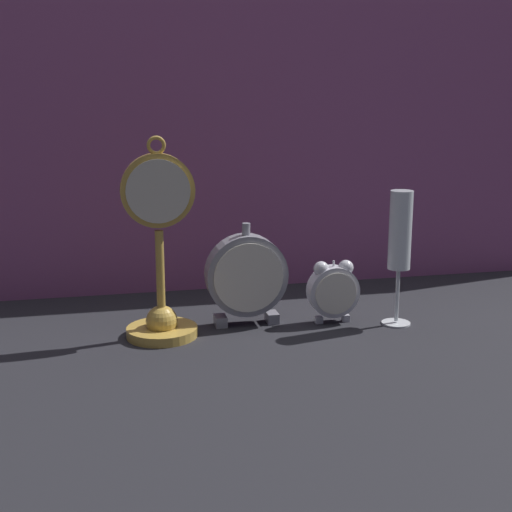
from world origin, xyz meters
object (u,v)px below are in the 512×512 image
at_px(pocket_watch_on_stand, 160,268).
at_px(mantel_clock_silver, 246,276).
at_px(alarm_clock_twin_bell, 333,289).
at_px(champagne_flute, 400,240).

relative_size(pocket_watch_on_stand, mantel_clock_silver, 1.84).
bearing_deg(alarm_clock_twin_bell, mantel_clock_silver, 171.38).
bearing_deg(champagne_flute, alarm_clock_twin_bell, 162.71).
height_order(pocket_watch_on_stand, mantel_clock_silver, pocket_watch_on_stand).
relative_size(pocket_watch_on_stand, alarm_clock_twin_bell, 2.96).
bearing_deg(alarm_clock_twin_bell, champagne_flute, -17.29).
bearing_deg(pocket_watch_on_stand, alarm_clock_twin_bell, 1.54).
height_order(alarm_clock_twin_bell, champagne_flute, champagne_flute).
height_order(mantel_clock_silver, champagne_flute, champagne_flute).
bearing_deg(mantel_clock_silver, champagne_flute, -12.28).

